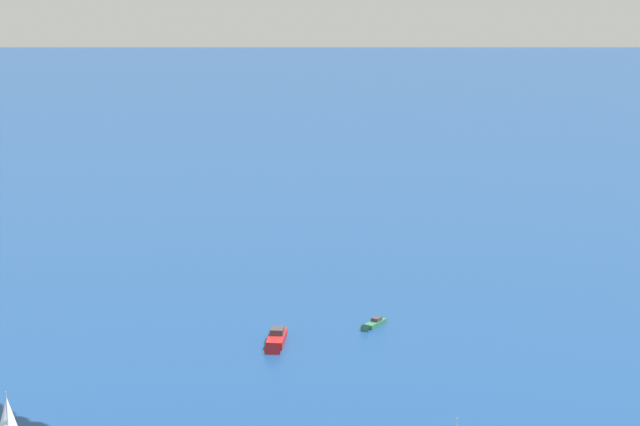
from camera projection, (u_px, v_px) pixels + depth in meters
motorboat_mid_cluster at (373, 324)px, 187.99m from camera, size 5.17×5.96×1.83m
motorboat_outer_ring_a at (276, 341)px, 178.49m from camera, size 4.36×10.61×2.99m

